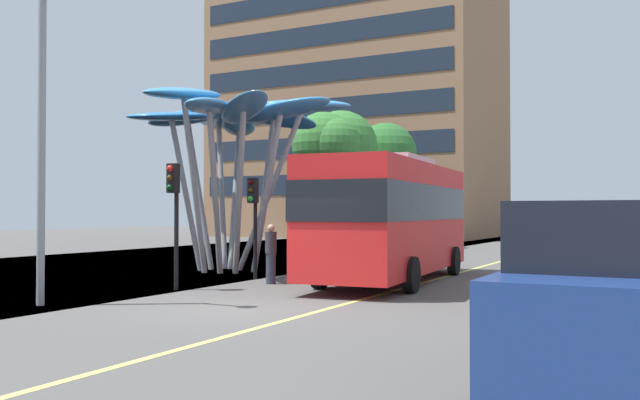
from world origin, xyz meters
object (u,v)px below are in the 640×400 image
Objects in this scene: leaf_sculpture at (235,121)px; traffic_light_island_mid at (312,193)px; car_parked_mid at (612,266)px; pedestrian at (271,254)px; traffic_light_kerb_near at (174,198)px; car_parked_near at (591,302)px; red_bus at (392,214)px; traffic_light_kerb_far at (254,205)px; street_lamp at (52,100)px.

leaf_sculpture is 3.81m from traffic_light_island_mid.
car_parked_mid reaches higher than pedestrian.
traffic_light_island_mid is 12.27m from car_parked_mid.
traffic_light_island_mid is at bearing 87.43° from traffic_light_kerb_near.
traffic_light_kerb_near is 0.84× the size of car_parked_mid.
traffic_light_kerb_near is at bearing -92.57° from traffic_light_island_mid.
traffic_light_kerb_near is 12.70m from car_parked_near.
red_bus is 2.52× the size of traffic_light_island_mid.
traffic_light_island_mid reaches higher than pedestrian.
traffic_light_kerb_near is 11.06m from car_parked_mid.
red_bus reaches higher than traffic_light_kerb_near.
traffic_light_kerb_near is 0.78× the size of car_parked_near.
traffic_light_island_mid is at bearing 31.06° from leaf_sculpture.
traffic_light_kerb_far is (-4.18, -1.31, 0.26)m from red_bus.
car_parked_mid is at bearing -29.51° from traffic_light_island_mid.
car_parked_mid is (12.94, -4.54, -4.45)m from leaf_sculpture.
street_lamp is 7.66m from pedestrian.
pedestrian is (1.44, 2.66, -1.61)m from traffic_light_kerb_near.
street_lamp is at bearing -105.88° from pedestrian.
traffic_light_kerb_far is at bearing -44.24° from leaf_sculpture.
traffic_light_island_mid reaches higher than red_bus.
car_parked_mid is at bearing 6.64° from traffic_light_kerb_near.
car_parked_near is at bearing -27.20° from traffic_light_kerb_near.
leaf_sculpture is 4.41m from traffic_light_kerb_far.
traffic_light_kerb_near is at bearing 152.80° from car_parked_near.
red_bus is 2.85× the size of traffic_light_kerb_near.
traffic_light_island_mid is 0.95× the size of car_parked_mid.
red_bus is at bearing -7.84° from leaf_sculpture.
traffic_light_kerb_near is at bearing -118.41° from pedestrian.
traffic_light_kerb_near is (-4.38, -4.92, 0.43)m from red_bus.
car_parked_near is (13.29, -11.57, -4.37)m from leaf_sculpture.
red_bus reaches higher than car_parked_near.
traffic_light_kerb_far is at bearing 142.76° from pedestrian.
traffic_light_island_mid is at bearing 86.31° from street_lamp.
pedestrian is at bearing -76.34° from traffic_light_island_mid.
pedestrian is (3.50, -3.14, -4.53)m from leaf_sculpture.
traffic_light_kerb_far is (0.20, 3.60, -0.17)m from traffic_light_kerb_near.
leaf_sculpture is 2.79× the size of traffic_light_kerb_far.
leaf_sculpture is at bearing 138.95° from car_parked_near.
leaf_sculpture reaches higher than traffic_light_island_mid.
street_lamp is 4.13× the size of pedestrian.
car_parked_near is (11.03, -9.37, -1.29)m from traffic_light_kerb_far.
leaf_sculpture is 5.08× the size of pedestrian.
traffic_light_island_mid reaches higher than traffic_light_kerb_far.
car_parked_mid is at bearing -29.30° from red_bus.
pedestrian is at bearing -37.24° from traffic_light_kerb_far.
traffic_light_kerb_near is 0.89× the size of traffic_light_island_mid.
car_parked_near is at bearing -40.73° from pedestrian.
car_parked_mid is at bearing 92.79° from car_parked_near.
red_bus is at bearing 61.21° from street_lamp.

